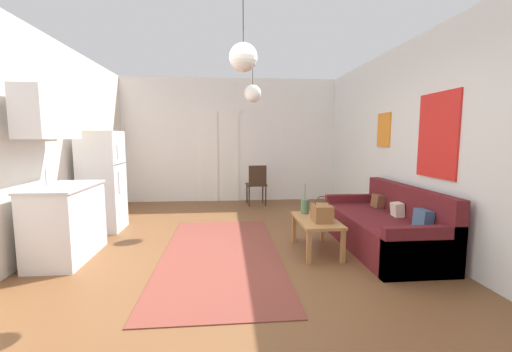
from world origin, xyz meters
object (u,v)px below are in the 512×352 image
at_px(bamboo_vase, 305,206).
at_px(accent_chair, 257,183).
at_px(couch, 386,228).
at_px(pendant_lamp_far, 253,93).
at_px(handbag, 322,213).
at_px(coffee_table, 317,224).
at_px(pendant_lamp_near, 243,57).
at_px(refrigerator, 102,181).

xyz_separation_m(bamboo_vase, accent_chair, (-0.41, 2.66, -0.03)).
bearing_deg(couch, pendant_lamp_far, 137.18).
distance_m(bamboo_vase, handbag, 0.44).
bearing_deg(coffee_table, pendant_lamp_far, 113.87).
height_order(coffee_table, handbag, handbag).
relative_size(bamboo_vase, pendant_lamp_near, 0.59).
bearing_deg(accent_chair, pendant_lamp_far, 77.41).
height_order(couch, bamboo_vase, bamboo_vase).
height_order(accent_chair, pendant_lamp_near, pendant_lamp_near).
height_order(handbag, accent_chair, accent_chair).
distance_m(coffee_table, handbag, 0.21).
distance_m(refrigerator, pendant_lamp_far, 2.79).
height_order(coffee_table, bamboo_vase, bamboo_vase).
xyz_separation_m(accent_chair, pendant_lamp_near, (-0.48, -3.64, 1.75)).
relative_size(coffee_table, handbag, 2.81).
bearing_deg(pendant_lamp_far, accent_chair, 81.90).
bearing_deg(handbag, couch, 9.72).
bearing_deg(pendant_lamp_far, handbag, -66.80).
height_order(couch, pendant_lamp_far, pendant_lamp_far).
bearing_deg(bamboo_vase, accent_chair, 98.69).
bearing_deg(pendant_lamp_far, pendant_lamp_near, -97.06).
height_order(handbag, refrigerator, refrigerator).
bearing_deg(coffee_table, handbag, -75.94).
relative_size(couch, refrigerator, 1.27).
bearing_deg(refrigerator, pendant_lamp_far, 6.57).
bearing_deg(couch, pendant_lamp_near, -159.59).
xyz_separation_m(couch, pendant_lamp_near, (-1.92, -0.71, 1.97)).
xyz_separation_m(bamboo_vase, handbag, (0.11, -0.43, 0.01)).
bearing_deg(accent_chair, pendant_lamp_near, 78.04).
xyz_separation_m(refrigerator, pendant_lamp_far, (2.39, 0.28, 1.41)).
xyz_separation_m(pendant_lamp_near, pendant_lamp_far, (0.28, 2.23, -0.05)).
height_order(coffee_table, pendant_lamp_far, pendant_lamp_far).
bearing_deg(bamboo_vase, coffee_table, -75.07).
height_order(handbag, pendant_lamp_near, pendant_lamp_near).
bearing_deg(pendant_lamp_near, coffee_table, 35.02).
distance_m(refrigerator, accent_chair, 3.11).
relative_size(couch, accent_chair, 2.28).
bearing_deg(coffee_table, refrigerator, 157.41).
bearing_deg(bamboo_vase, handbag, -75.31).
xyz_separation_m(coffee_table, handbag, (0.03, -0.12, 0.17)).
height_order(couch, coffee_table, couch).
bearing_deg(pendant_lamp_near, refrigerator, 137.20).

